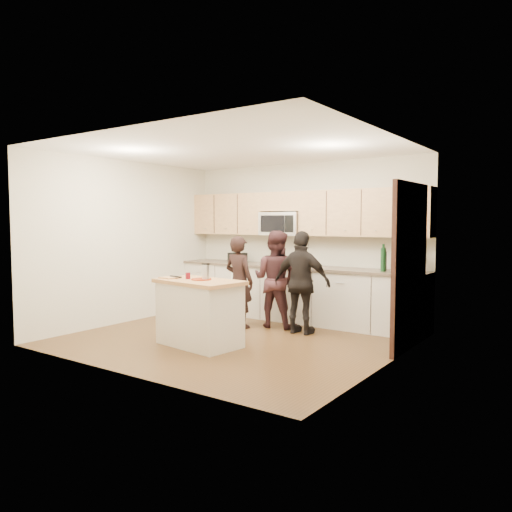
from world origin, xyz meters
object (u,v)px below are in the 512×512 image
Objects in this scene: island at (200,312)px; woman_center at (275,279)px; woman_right at (302,283)px; toaster at (238,258)px; woman_left at (239,282)px.

woman_center is (0.20, 1.60, 0.32)m from island.
woman_right is at bearing 68.50° from island.
island is at bearing 74.84° from woman_center.
island is 4.22× the size of toaster.
woman_center reaches higher than woman_left.
toaster is at bearing -48.15° from woman_left.
woman_right reaches higher than woman_center.
woman_left is 0.95× the size of woman_center.
island is 0.83× the size of woman_center.
woman_left is at bearing -51.86° from toaster.
woman_center is 0.61m from woman_right.
woman_left is (-0.27, 1.25, 0.28)m from island.
woman_right is at bearing -167.01° from woman_left.
woman_right is at bearing -23.75° from toaster.
woman_center is (0.47, 0.35, 0.04)m from woman_left.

